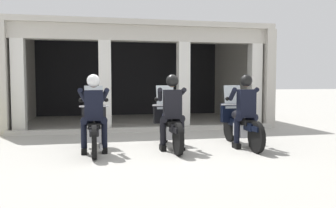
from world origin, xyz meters
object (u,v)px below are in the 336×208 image
Objects in this scene: motorcycle_left at (94,127)px; motorcycle_right at (240,123)px; motorcycle_center at (169,125)px; police_officer_left at (94,107)px; police_officer_center at (172,106)px; police_officer_right at (246,105)px.

motorcycle_right is at bearing 1.07° from motorcycle_left.
motorcycle_left is at bearing -172.14° from motorcycle_center.
police_officer_left is 1.00× the size of police_officer_center.
police_officer_center is 1.00× the size of police_officer_right.
police_officer_left is at bearing -162.07° from motorcycle_center.
police_officer_center is at bearing -82.22° from motorcycle_center.
motorcycle_right is at bearing 14.45° from police_officer_center.
police_officer_left is 3.20m from police_officer_right.
police_officer_left is 1.60m from police_officer_center.
motorcycle_right is (1.60, 0.18, -0.44)m from police_officer_center.
motorcycle_right is (3.19, -0.11, 0.00)m from motorcycle_left.
police_officer_right is at bearing -5.62° from motorcycle_center.
police_officer_left is 0.78× the size of motorcycle_right.
police_officer_center is (1.60, -0.29, 0.44)m from motorcycle_left.
police_officer_left is 1.68m from motorcycle_center.
police_officer_right reaches higher than motorcycle_left.
motorcycle_left is 3.20m from motorcycle_right.
motorcycle_left is at bearing 92.77° from police_officer_left.
police_officer_right is (1.60, -0.39, 0.44)m from motorcycle_center.
police_officer_right is (3.19, -0.11, -0.00)m from police_officer_left.
police_officer_center is at bearing -167.85° from motorcycle_right.
police_officer_center is (1.60, -0.01, 0.00)m from police_officer_left.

